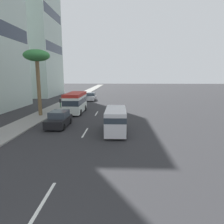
# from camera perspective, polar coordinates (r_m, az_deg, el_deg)

# --- Properties ---
(ground_plane) EXTENTS (198.00, 198.00, 0.00)m
(ground_plane) POSITION_cam_1_polar(r_m,az_deg,el_deg) (34.81, -3.35, 1.45)
(ground_plane) COLOR #2D2D30
(sidewalk_right) EXTENTS (162.00, 3.09, 0.15)m
(sidewalk_right) POSITION_cam_1_polar(r_m,az_deg,el_deg) (36.27, -15.11, 1.59)
(sidewalk_right) COLOR gray
(sidewalk_right) RESTS_ON ground_plane
(lane_stripe_near) EXTENTS (3.20, 0.16, 0.01)m
(lane_stripe_near) POSITION_cam_1_polar(r_m,az_deg,el_deg) (9.97, -19.25, -23.36)
(lane_stripe_near) COLOR silver
(lane_stripe_near) RESTS_ON ground_plane
(lane_stripe_mid) EXTENTS (3.20, 0.16, 0.01)m
(lane_stripe_mid) POSITION_cam_1_polar(r_m,az_deg,el_deg) (19.49, -7.77, -5.87)
(lane_stripe_mid) COLOR silver
(lane_stripe_mid) RESTS_ON ground_plane
(lane_stripe_far) EXTENTS (3.20, 0.16, 0.01)m
(lane_stripe_far) POSITION_cam_1_polar(r_m,az_deg,el_deg) (28.96, -4.47, -0.40)
(lane_stripe_far) COLOR silver
(lane_stripe_far) RESTS_ON ground_plane
(car_lead) EXTENTS (4.29, 1.96, 1.68)m
(car_lead) POSITION_cam_1_polar(r_m,az_deg,el_deg) (22.13, -15.00, -2.06)
(car_lead) COLOR black
(car_lead) RESTS_ON ground_plane
(van_second) EXTENTS (5.24, 2.05, 2.32)m
(van_second) POSITION_cam_1_polar(r_m,az_deg,el_deg) (19.01, 1.08, -2.07)
(van_second) COLOR silver
(van_second) RESTS_ON ground_plane
(minibus_third) EXTENTS (6.49, 2.36, 2.95)m
(minibus_third) POSITION_cam_1_polar(r_m,az_deg,el_deg) (29.60, -10.44, 2.86)
(minibus_third) COLOR silver
(minibus_third) RESTS_ON ground_plane
(car_fourth) EXTENTS (4.24, 1.94, 1.70)m
(car_fourth) POSITION_cam_1_polar(r_m,az_deg,el_deg) (43.98, -6.09, 4.35)
(car_fourth) COLOR silver
(car_fourth) RESTS_ON ground_plane
(pedestrian_by_tree) EXTENTS (0.30, 0.33, 1.65)m
(pedestrian_by_tree) POSITION_cam_1_polar(r_m,az_deg,el_deg) (34.41, -14.63, 2.79)
(pedestrian_by_tree) COLOR #4C8C66
(pedestrian_by_tree) RESTS_ON sidewalk_right
(palm_tree) EXTENTS (3.33, 3.33, 8.59)m
(palm_tree) POSITION_cam_1_polar(r_m,az_deg,el_deg) (28.21, -20.80, 14.18)
(palm_tree) COLOR brown
(palm_tree) RESTS_ON sidewalk_right
(office_tower_far) EXTENTS (14.09, 10.84, 45.93)m
(office_tower_far) POSITION_cam_1_polar(r_m,az_deg,el_deg) (60.19, -22.16, 26.68)
(office_tower_far) COLOR #B2C6BC
(office_tower_far) RESTS_ON ground_plane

